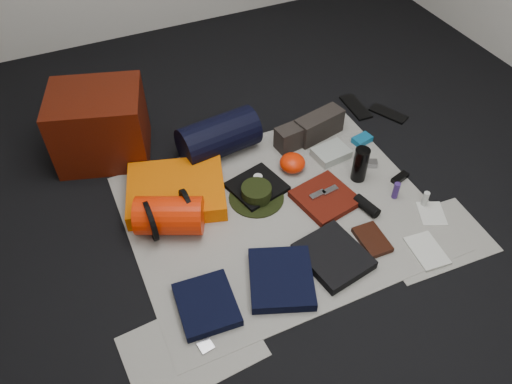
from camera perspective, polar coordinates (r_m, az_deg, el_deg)
name	(u,v)px	position (r m, az deg, el deg)	size (l,w,h in m)	color
floor	(279,214)	(2.75, 2.66, -2.48)	(4.50, 4.50, 0.02)	black
newspaper_mat	(279,212)	(2.74, 2.67, -2.30)	(1.60, 1.30, 0.01)	#B0AEA2
newspaper_sheet_front_left	(192,347)	(2.31, -7.33, -17.13)	(0.58, 0.40, 0.00)	#B0AEA2
newspaper_sheet_front_right	(433,239)	(2.78, 19.56, -5.04)	(0.58, 0.40, 0.00)	#B0AEA2
red_cabinet	(100,125)	(3.09, -17.39, 7.29)	(0.52, 0.43, 0.43)	#491105
sleeping_pad	(176,191)	(2.81, -9.10, 0.11)	(0.53, 0.44, 0.10)	#F36802
stuff_sack	(169,216)	(2.62, -9.87, -2.67)	(0.20, 0.20, 0.35)	red
sack_strap_left	(150,221)	(2.61, -11.97, -3.25)	(0.22, 0.22, 0.03)	black
sack_strap_right	(188,209)	(2.63, -7.82, -1.92)	(0.22, 0.22, 0.03)	black
navy_duffel	(219,137)	(3.01, -4.28, 6.34)	(0.25, 0.25, 0.47)	black
boonie_brim	(256,197)	(2.80, 0.05, -0.62)	(0.31, 0.31, 0.01)	black
boonie_crown	(256,192)	(2.77, 0.05, -0.02)	(0.17, 0.17, 0.07)	black
hiking_boot_left	(298,134)	(3.11, 4.83, 6.58)	(0.29, 0.11, 0.15)	#2C2622
hiking_boot_right	(319,125)	(3.18, 7.22, 7.55)	(0.32, 0.12, 0.16)	#2C2622
flip_flop_left	(356,107)	(3.51, 11.33, 9.52)	(0.10, 0.28, 0.02)	black
flip_flop_right	(388,114)	(3.50, 14.90, 8.66)	(0.09, 0.25, 0.01)	black
trousers_navy_a	(207,304)	(2.37, -5.67, -12.67)	(0.26, 0.30, 0.05)	black
trousers_navy_b	(281,279)	(2.44, 2.90, -9.87)	(0.30, 0.34, 0.05)	black
trousers_charcoal	(333,256)	(2.54, 8.82, -7.26)	(0.29, 0.33, 0.05)	black
black_tshirt	(257,187)	(2.85, 0.10, 0.61)	(0.28, 0.27, 0.03)	black
red_shirt	(325,198)	(2.80, 7.90, -0.69)	(0.30, 0.30, 0.04)	#531209
orange_stuff_sack	(292,163)	(2.95, 4.18, 3.34)	(0.15, 0.15, 0.10)	red
first_aid_pouch	(331,153)	(3.07, 8.58, 4.43)	(0.21, 0.16, 0.05)	#99A299
water_bottle	(360,164)	(2.90, 11.83, 3.10)	(0.09, 0.09, 0.22)	black
speaker	(367,206)	(2.79, 12.54, -1.57)	(0.06, 0.06, 0.15)	black
compact_camera	(370,163)	(3.06, 12.89, 3.20)	(0.09, 0.05, 0.03)	#A6A6AB
cyan_case	(362,140)	(3.22, 12.03, 5.89)	(0.12, 0.08, 0.04)	#0D5984
toiletry_purple	(396,190)	(2.88, 15.71, 0.17)	(0.04, 0.04, 0.10)	navy
toiletry_clear	(425,199)	(2.89, 18.77, -0.76)	(0.03, 0.03, 0.10)	#B9BEB8
paperback_book	(372,240)	(2.66, 13.14, -5.33)	(0.13, 0.20, 0.03)	black
map_booklet	(427,251)	(2.70, 18.94, -6.35)	(0.15, 0.22, 0.01)	beige
map_printout	(432,214)	(2.89, 19.43, -2.34)	(0.13, 0.17, 0.01)	beige
sunglasses	(400,178)	(3.02, 16.13, 1.57)	(0.11, 0.04, 0.03)	black
key_cluster	(206,346)	(2.29, -5.77, -17.09)	(0.06, 0.06, 0.01)	#A6A6AB
tape_roll	(258,178)	(2.85, 0.22, 1.56)	(0.05, 0.05, 0.04)	silver
energy_bar_a	(318,195)	(2.78, 7.04, -0.29)	(0.10, 0.04, 0.01)	#A6A6AB
energy_bar_b	(330,190)	(2.81, 8.46, 0.20)	(0.10, 0.04, 0.01)	#A6A6AB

